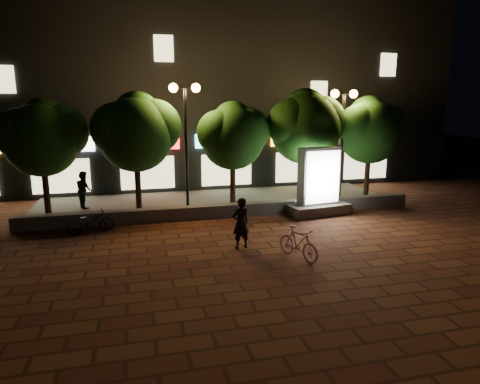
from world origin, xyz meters
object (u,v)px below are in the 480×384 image
object	(u,v)px
tree_right	(306,124)
ad_kiosk	(318,188)
tree_far_right	(370,128)
tree_left	(137,130)
street_lamp_right	(343,117)
tree_far_left	(43,135)
tree_mid	(233,134)
scooter_pink	(298,243)
scooter_parked	(91,222)
street_lamp_left	(185,115)
rider	(241,223)
pedestrian	(84,190)

from	to	relation	value
tree_right	ad_kiosk	xyz separation A→B (m)	(-0.20, -1.96, -2.46)
tree_right	tree_far_right	bearing A→B (deg)	-0.00
tree_left	street_lamp_right	distance (m)	8.96
tree_far_left	tree_mid	bearing A→B (deg)	-0.00
tree_left	ad_kiosk	world-z (taller)	tree_left
tree_left	scooter_pink	world-z (taller)	tree_left
tree_far_right	scooter_parked	size ratio (longest dim) A/B	2.99
street_lamp_left	scooter_pink	world-z (taller)	street_lamp_left
tree_mid	ad_kiosk	bearing A→B (deg)	-32.29
rider	pedestrian	world-z (taller)	pedestrian
tree_left	scooter_pink	size ratio (longest dim) A/B	3.10
tree_far_right	scooter_parked	xyz separation A→B (m)	(-12.24, -2.46, -2.95)
pedestrian	street_lamp_right	bearing A→B (deg)	-119.96
pedestrian	rider	bearing A→B (deg)	-163.19
scooter_pink	ad_kiosk	bearing A→B (deg)	36.84
tree_mid	tree_far_right	xyz separation A→B (m)	(6.50, 0.00, 0.15)
tree_far_left	scooter_parked	world-z (taller)	tree_far_left
tree_far_left	scooter_parked	xyz separation A→B (m)	(1.77, -2.46, -2.87)
street_lamp_right	pedestrian	size ratio (longest dim) A/B	3.12
tree_far_left	scooter_pink	world-z (taller)	tree_far_left
street_lamp_right	scooter_parked	bearing A→B (deg)	-168.36
rider	scooter_pink	bearing A→B (deg)	121.32
tree_left	pedestrian	size ratio (longest dim) A/B	3.06
tree_far_right	pedestrian	distance (m)	13.07
scooter_pink	tree_far_right	bearing A→B (deg)	24.35
ad_kiosk	pedestrian	distance (m)	9.88
tree_far_left	ad_kiosk	size ratio (longest dim) A/B	1.69
ad_kiosk	tree_mid	bearing A→B (deg)	147.71
tree_left	scooter_parked	distance (m)	4.27
tree_right	street_lamp_left	size ratio (longest dim) A/B	0.98
tree_far_right	street_lamp_left	world-z (taller)	street_lamp_left
street_lamp_left	scooter_parked	xyz separation A→B (m)	(-3.68, -2.20, -3.61)
scooter_pink	pedestrian	xyz separation A→B (m)	(-6.70, 7.60, 0.40)
tree_mid	scooter_pink	bearing A→B (deg)	-86.34
street_lamp_right	tree_left	bearing A→B (deg)	178.32
ad_kiosk	pedestrian	size ratio (longest dim) A/B	1.72
scooter_pink	street_lamp_left	bearing A→B (deg)	88.85
tree_mid	rider	bearing A→B (deg)	-100.73
tree_left	street_lamp_right	xyz separation A→B (m)	(8.95, -0.26, 0.45)
street_lamp_right	ad_kiosk	distance (m)	3.75
ad_kiosk	scooter_parked	size ratio (longest dim) A/B	1.72
tree_far_left	tree_left	size ratio (longest dim) A/B	0.95
pedestrian	scooter_parked	bearing A→B (deg)	165.75
tree_far_left	tree_left	world-z (taller)	tree_left
tree_right	ad_kiosk	size ratio (longest dim) A/B	1.85
scooter_pink	scooter_parked	distance (m)	7.37
scooter_pink	scooter_parked	world-z (taller)	scooter_pink
tree_far_left	pedestrian	xyz separation A→B (m)	(1.21, 1.08, -2.41)
street_lamp_left	pedestrian	bearing A→B (deg)	162.46
tree_left	tree_far_right	bearing A→B (deg)	-0.00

